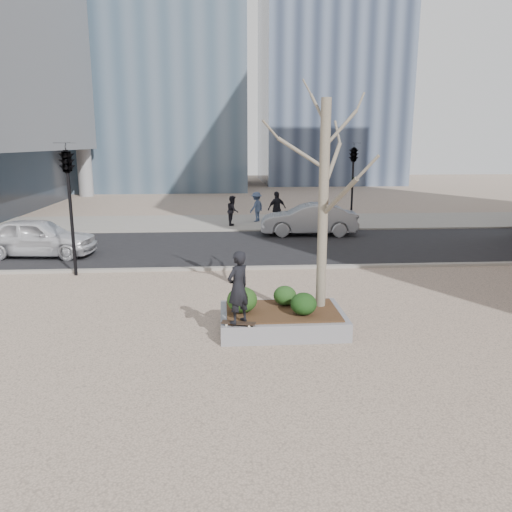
{
  "coord_description": "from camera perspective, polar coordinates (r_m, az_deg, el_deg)",
  "views": [
    {
      "loc": [
        -0.45,
        -11.49,
        4.47
      ],
      "look_at": [
        0.5,
        2.0,
        1.4
      ],
      "focal_mm": 35.0,
      "sensor_mm": 36.0,
      "label": 1
    }
  ],
  "objects": [
    {
      "name": "pedestrian_a",
      "position": [
        27.63,
        -2.67,
        5.22
      ],
      "size": [
        0.66,
        0.83,
        1.63
      ],
      "primitive_type": "imported",
      "rotation": [
        0.0,
        0.0,
        1.51
      ],
      "color": "black",
      "rests_on": "far_sidewalk"
    },
    {
      "name": "traffic_light_far",
      "position": [
        27.09,
        10.95,
        7.85
      ],
      "size": [
        0.6,
        2.48,
        4.5
      ],
      "primitive_type": null,
      "color": "black",
      "rests_on": "ground"
    },
    {
      "name": "traffic_light_near",
      "position": [
        17.96,
        -20.4,
        4.89
      ],
      "size": [
        0.6,
        2.48,
        4.5
      ],
      "primitive_type": null,
      "color": "black",
      "rests_on": "ground"
    },
    {
      "name": "shrub_middle",
      "position": [
        12.56,
        3.32,
        -4.53
      ],
      "size": [
        0.57,
        0.57,
        0.49
      ],
      "primitive_type": "ellipsoid",
      "color": "#133D18",
      "rests_on": "planter_mulch"
    },
    {
      "name": "sycamore_tree",
      "position": [
        12.06,
        7.8,
        9.44
      ],
      "size": [
        2.8,
        2.8,
        6.6
      ],
      "primitive_type": null,
      "color": "gray",
      "rests_on": "planter_mulch"
    },
    {
      "name": "far_sidewalk",
      "position": [
        28.84,
        -3.09,
        3.87
      ],
      "size": [
        60.0,
        6.0,
        0.02
      ],
      "primitive_type": "cube",
      "color": "gray",
      "rests_on": "ground"
    },
    {
      "name": "planter",
      "position": [
        12.33,
        3.0,
        -7.36
      ],
      "size": [
        3.0,
        2.0,
        0.45
      ],
      "primitive_type": "cube",
      "color": "gray",
      "rests_on": "ground"
    },
    {
      "name": "skateboarder",
      "position": [
        11.07,
        -2.06,
        -3.59
      ],
      "size": [
        0.71,
        0.7,
        1.65
      ],
      "primitive_type": "imported",
      "rotation": [
        0.0,
        0.0,
        3.88
      ],
      "color": "black",
      "rests_on": "skateboard"
    },
    {
      "name": "police_car",
      "position": [
        21.81,
        -23.68,
        1.98
      ],
      "size": [
        4.67,
        2.24,
        1.54
      ],
      "primitive_type": "imported",
      "rotation": [
        0.0,
        0.0,
        1.47
      ],
      "color": "silver",
      "rests_on": "street"
    },
    {
      "name": "shrub_left",
      "position": [
        12.0,
        -1.6,
        -5.02
      ],
      "size": [
        0.73,
        0.73,
        0.62
      ],
      "primitive_type": "ellipsoid",
      "color": "#1A3912",
      "rests_on": "planter_mulch"
    },
    {
      "name": "street",
      "position": [
        21.95,
        -2.77,
        1.05
      ],
      "size": [
        60.0,
        8.0,
        0.02
      ],
      "primitive_type": "cube",
      "color": "black",
      "rests_on": "ground"
    },
    {
      "name": "ground",
      "position": [
        12.34,
        -1.68,
        -8.46
      ],
      "size": [
        120.0,
        120.0,
        0.0
      ],
      "primitive_type": "plane",
      "color": "tan",
      "rests_on": "ground"
    },
    {
      "name": "pedestrian_b",
      "position": [
        28.95,
        0.06,
        5.65
      ],
      "size": [
        1.18,
        1.25,
        1.71
      ],
      "primitive_type": "imported",
      "rotation": [
        0.0,
        0.0,
        4.03
      ],
      "color": "#3C4D6D",
      "rests_on": "far_sidewalk"
    },
    {
      "name": "planter_mulch",
      "position": [
        12.25,
        3.01,
        -6.28
      ],
      "size": [
        2.7,
        1.7,
        0.04
      ],
      "primitive_type": "cube",
      "color": "#382314",
      "rests_on": "planter"
    },
    {
      "name": "skateboard",
      "position": [
        11.34,
        -2.02,
        -7.77
      ],
      "size": [
        0.81,
        0.38,
        0.08
      ],
      "primitive_type": null,
      "rotation": [
        0.0,
        0.0,
        -0.25
      ],
      "color": "black",
      "rests_on": "planter"
    },
    {
      "name": "pedestrian_c",
      "position": [
        27.43,
        2.4,
        5.43
      ],
      "size": [
        1.19,
        0.87,
        1.88
      ],
      "primitive_type": "imported",
      "rotation": [
        0.0,
        0.0,
        3.57
      ],
      "color": "black",
      "rests_on": "far_sidewalk"
    },
    {
      "name": "car_silver",
      "position": [
        24.82,
        6.05,
        4.2
      ],
      "size": [
        4.81,
        1.98,
        1.55
      ],
      "primitive_type": "imported",
      "rotation": [
        0.0,
        0.0,
        4.64
      ],
      "color": "gray",
      "rests_on": "street"
    },
    {
      "name": "shrub_right",
      "position": [
        11.89,
        5.46,
        -5.47
      ],
      "size": [
        0.63,
        0.63,
        0.53
      ],
      "primitive_type": "ellipsoid",
      "color": "black",
      "rests_on": "planter_mulch"
    }
  ]
}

